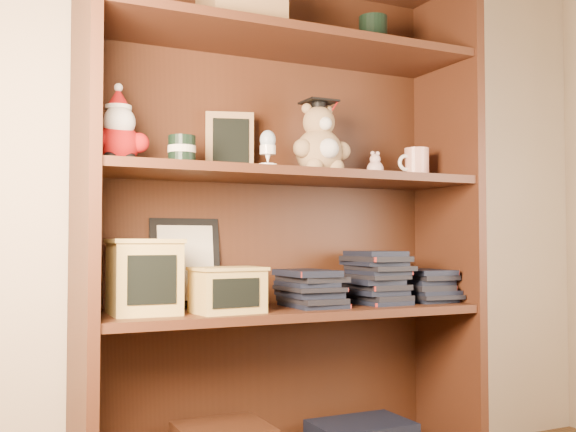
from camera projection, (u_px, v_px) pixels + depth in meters
name	position (u px, v px, depth m)	size (l,w,h in m)	color
bookcase	(280.00, 230.00, 2.03)	(1.20, 0.35, 1.60)	#442213
shelf_lower	(288.00, 312.00, 1.98)	(1.14, 0.33, 0.02)	#442213
shelf_upper	(288.00, 176.00, 1.99)	(1.14, 0.33, 0.02)	#442213
santa_plush	(118.00, 133.00, 1.78)	(0.16, 0.11, 0.22)	#A50F0F
teachers_tin	(182.00, 151.00, 1.86)	(0.08, 0.08, 0.09)	black
chalkboard_plaque	(230.00, 144.00, 2.04)	(0.15, 0.10, 0.19)	#9E7547
egg_cup	(268.00, 148.00, 1.89)	(0.05, 0.05, 0.11)	white
grad_teddy_bear	(320.00, 145.00, 2.04)	(0.19, 0.16, 0.23)	#A28055
pink_figurine	(375.00, 167.00, 2.13)	(0.05, 0.05, 0.08)	beige
teacher_mug	(416.00, 163.00, 2.19)	(0.11, 0.08, 0.10)	silver
certificate_frame	(185.00, 263.00, 1.99)	(0.21, 0.05, 0.26)	black
treats_box	(144.00, 276.00, 1.80)	(0.19, 0.19, 0.20)	tan
pencils_box	(228.00, 290.00, 1.83)	(0.20, 0.15, 0.12)	tan
book_stack_left	(311.00, 288.00, 2.01)	(0.14, 0.20, 0.11)	black
book_stack_mid	(376.00, 275.00, 2.11)	(0.14, 0.20, 0.18)	black
book_stack_right	(423.00, 284.00, 2.19)	(0.14, 0.20, 0.11)	black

